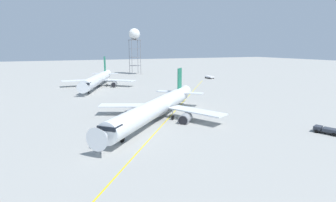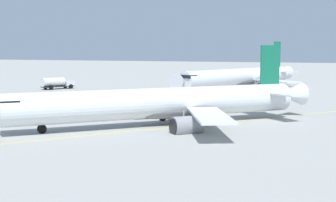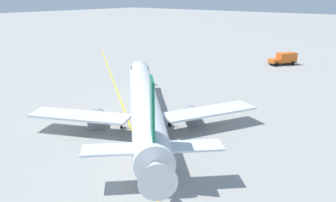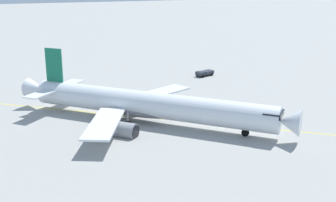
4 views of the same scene
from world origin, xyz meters
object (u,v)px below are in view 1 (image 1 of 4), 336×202
pushback_tug_truck (209,77)px  radar_tower (134,36)px  baggage_truck_truck (327,130)px  airliner_main (157,108)px  airliner_secondary (98,80)px

pushback_tug_truck → radar_tower: size_ratio=0.19×
baggage_truck_truck → radar_tower: 129.62m
airliner_main → airliner_secondary: airliner_secondary is taller
baggage_truck_truck → radar_tower: (-1.69, -127.68, 22.28)m
pushback_tug_truck → radar_tower: bearing=-148.9°
airliner_main → radar_tower: (-27.78, -105.21, 20.23)m
baggage_truck_truck → pushback_tug_truck: bearing=-41.0°
baggage_truck_truck → radar_tower: size_ratio=0.18×
airliner_secondary → airliner_main: bearing=25.0°
airliner_secondary → radar_tower: radar_tower is taller
airliner_main → pushback_tug_truck: airliner_main is taller
radar_tower → airliner_main: bearing=75.2°
airliner_main → airliner_secondary: (3.18, -57.66, 0.24)m
airliner_secondary → pushback_tug_truck: 59.71m
airliner_main → airliner_secondary: size_ratio=0.81×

